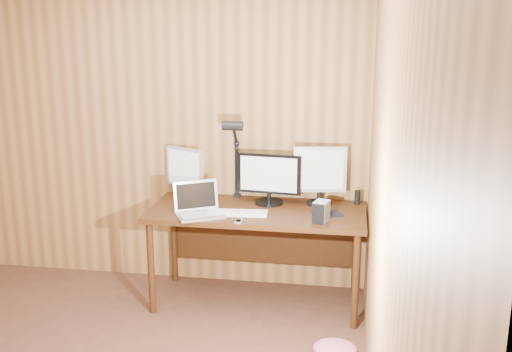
% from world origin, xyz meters
% --- Properties ---
extents(room_shell, '(4.00, 4.00, 4.00)m').
position_xyz_m(room_shell, '(0.00, 0.00, 1.25)').
color(room_shell, '#4B2B1C').
rests_on(room_shell, ground).
extents(desk, '(1.60, 0.70, 0.75)m').
position_xyz_m(desk, '(0.93, 1.70, 0.63)').
color(desk, '#341B0A').
rests_on(desk, floor).
extents(monitor_center, '(0.50, 0.22, 0.39)m').
position_xyz_m(monitor_center, '(1.00, 1.79, 0.95)').
color(monitor_center, black).
rests_on(monitor_center, desk).
extents(monitor_left, '(0.33, 0.19, 0.40)m').
position_xyz_m(monitor_left, '(0.33, 1.84, 0.96)').
color(monitor_left, black).
rests_on(monitor_left, desk).
extents(monitor_right, '(0.40, 0.19, 0.45)m').
position_xyz_m(monitor_right, '(1.38, 1.83, 0.99)').
color(monitor_right, black).
rests_on(monitor_right, desk).
extents(laptop, '(0.41, 0.38, 0.23)m').
position_xyz_m(laptop, '(0.53, 1.45, 0.81)').
color(laptop, silver).
rests_on(laptop, desk).
extents(keyboard, '(0.45, 0.17, 0.02)m').
position_xyz_m(keyboard, '(0.80, 1.50, 0.76)').
color(keyboard, white).
rests_on(keyboard, desk).
extents(mousepad, '(0.26, 0.23, 0.00)m').
position_xyz_m(mousepad, '(1.45, 1.61, 0.75)').
color(mousepad, black).
rests_on(mousepad, desk).
extents(mouse, '(0.08, 0.11, 0.04)m').
position_xyz_m(mouse, '(1.45, 1.61, 0.77)').
color(mouse, black).
rests_on(mouse, mousepad).
extents(hard_drive, '(0.12, 0.15, 0.15)m').
position_xyz_m(hard_drive, '(1.41, 1.43, 0.82)').
color(hard_drive, silver).
rests_on(hard_drive, desk).
extents(phone, '(0.05, 0.09, 0.01)m').
position_xyz_m(phone, '(0.85, 1.33, 0.76)').
color(phone, silver).
rests_on(phone, desk).
extents(speaker, '(0.04, 0.04, 0.11)m').
position_xyz_m(speaker, '(1.66, 1.89, 0.80)').
color(speaker, black).
rests_on(speaker, desk).
extents(desk_lamp, '(0.15, 0.22, 0.67)m').
position_xyz_m(desk_lamp, '(0.72, 1.85, 1.17)').
color(desk_lamp, black).
rests_on(desk_lamp, desk).
extents(fabric_pile, '(0.30, 0.25, 0.09)m').
position_xyz_m(fabric_pile, '(1.55, 0.95, 0.05)').
color(fabric_pile, '#CE647C').
rests_on(fabric_pile, floor).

